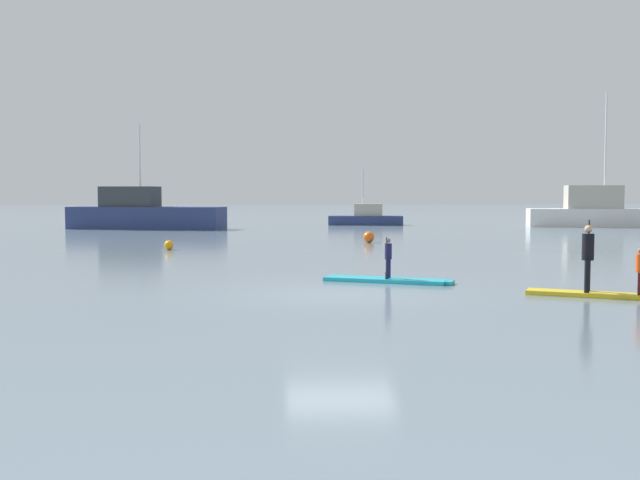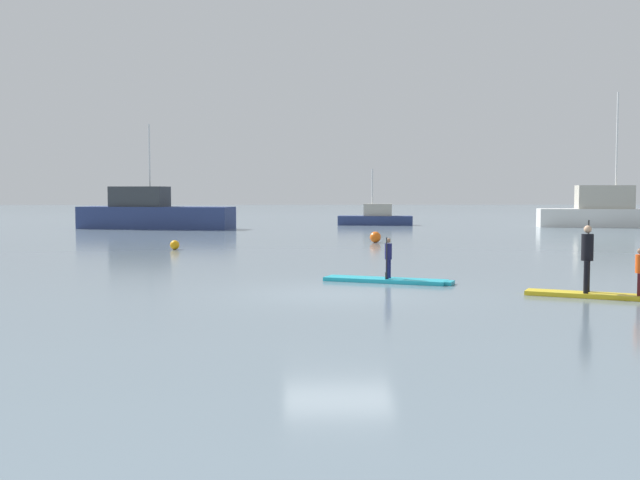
# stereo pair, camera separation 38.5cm
# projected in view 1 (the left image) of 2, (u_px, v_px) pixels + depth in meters

# --- Properties ---
(ground_plane) EXTENTS (240.00, 240.00, 0.00)m
(ground_plane) POSITION_uv_depth(u_px,v_px,m) (340.00, 294.00, 17.62)
(ground_plane) COLOR slate
(paddleboard_near) EXTENTS (3.34, 1.91, 0.10)m
(paddleboard_near) POSITION_uv_depth(u_px,v_px,m) (388.00, 280.00, 19.92)
(paddleboard_near) COLOR #1E9EB2
(paddleboard_near) RESTS_ON ground
(paddler_child_solo) EXTENTS (0.24, 0.36, 1.08)m
(paddler_child_solo) POSITION_uv_depth(u_px,v_px,m) (388.00, 256.00, 19.87)
(paddler_child_solo) COLOR #19194C
(paddler_child_solo) RESTS_ON paddleboard_near
(paddleboard_far) EXTENTS (3.13, 1.89, 0.10)m
(paddleboard_far) POSITION_uv_depth(u_px,v_px,m) (601.00, 295.00, 17.08)
(paddleboard_far) COLOR gold
(paddleboard_far) RESTS_ON ground
(paddler_adult) EXTENTS (0.36, 0.44, 1.62)m
(paddler_adult) POSITION_uv_depth(u_px,v_px,m) (588.00, 254.00, 17.15)
(paddler_adult) COLOR black
(paddler_adult) RESTS_ON paddleboard_far
(paddler_child_front) EXTENTS (0.24, 0.34, 1.02)m
(paddler_child_front) POSITION_uv_depth(u_px,v_px,m) (640.00, 269.00, 16.75)
(paddler_child_front) COLOR #4C1419
(paddler_child_front) RESTS_ON paddleboard_far
(fishing_boat_white_large) EXTENTS (10.11, 4.57, 6.60)m
(fishing_boat_white_large) POSITION_uv_depth(u_px,v_px,m) (143.00, 213.00, 48.25)
(fishing_boat_white_large) COLOR navy
(fishing_boat_white_large) RESTS_ON ground
(fishing_boat_green_midground) EXTENTS (9.22, 3.61, 8.89)m
(fishing_boat_green_midground) POSITION_uv_depth(u_px,v_px,m) (596.00, 212.00, 51.24)
(fishing_boat_green_midground) COLOR silver
(fishing_boat_green_midground) RESTS_ON ground
(motor_boat_small_navy) EXTENTS (5.35, 2.10, 3.96)m
(motor_boat_small_navy) POSITION_uv_depth(u_px,v_px,m) (366.00, 218.00, 53.88)
(motor_boat_small_navy) COLOR navy
(motor_boat_small_navy) RESTS_ON ground
(mooring_buoy_near) EXTENTS (0.51, 0.51, 0.51)m
(mooring_buoy_near) POSITION_uv_depth(u_px,v_px,m) (369.00, 237.00, 35.33)
(mooring_buoy_near) COLOR orange
(mooring_buoy_near) RESTS_ON ground
(mooring_buoy_mid) EXTENTS (0.38, 0.38, 0.38)m
(mooring_buoy_mid) POSITION_uv_depth(u_px,v_px,m) (169.00, 245.00, 30.93)
(mooring_buoy_mid) COLOR orange
(mooring_buoy_mid) RESTS_ON ground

